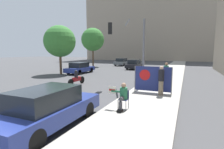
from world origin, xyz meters
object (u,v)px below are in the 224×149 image
at_px(protest_banner, 152,79).
at_px(street_tree_near_curb, 60,41).
at_px(car_on_road_midblock, 134,64).
at_px(motorcycle_on_road, 77,79).
at_px(car_on_road_nearest, 80,68).
at_px(pedestrian_behind, 166,74).
at_px(parked_car_curbside, 48,108).
at_px(jogger_on_sidewalk, 161,80).
at_px(car_on_road_distant, 122,62).
at_px(street_tree_midblock, 93,40).
at_px(traffic_light_pole, 130,41).
at_px(seated_protester, 123,95).

xyz_separation_m(protest_banner, street_tree_near_curb, (-12.20, 6.14, 2.95)).
xyz_separation_m(car_on_road_midblock, motorcycle_on_road, (-0.58, -15.17, -0.21)).
bearing_deg(car_on_road_nearest, street_tree_near_curb, -138.97).
xyz_separation_m(pedestrian_behind, motorcycle_on_road, (-6.91, -1.44, -0.53)).
height_order(parked_car_curbside, car_on_road_nearest, parked_car_curbside).
xyz_separation_m(jogger_on_sidewalk, car_on_road_distant, (-10.64, 22.48, -0.29)).
height_order(protest_banner, parked_car_curbside, protest_banner).
distance_m(car_on_road_nearest, street_tree_midblock, 11.58).
relative_size(traffic_light_pole, motorcycle_on_road, 2.26).
bearing_deg(pedestrian_behind, street_tree_near_curb, -0.12).
relative_size(seated_protester, street_tree_near_curb, 0.20).
bearing_deg(parked_car_curbside, street_tree_midblock, 115.95).
relative_size(pedestrian_behind, parked_car_curbside, 0.41).
xyz_separation_m(traffic_light_pole, street_tree_midblock, (-12.14, 15.83, 1.45)).
bearing_deg(parked_car_curbside, seated_protester, 53.99).
relative_size(jogger_on_sidewalk, street_tree_near_curb, 0.30).
xyz_separation_m(seated_protester, car_on_road_nearest, (-9.83, 11.45, -0.06)).
bearing_deg(pedestrian_behind, motorcycle_on_road, 28.08).
bearing_deg(protest_banner, car_on_road_midblock, 109.67).
bearing_deg(car_on_road_midblock, car_on_road_distant, 125.96).
relative_size(traffic_light_pole, car_on_road_distant, 1.12).
bearing_deg(car_on_road_distant, car_on_road_midblock, -54.04).
relative_size(protest_banner, parked_car_curbside, 0.53).
xyz_separation_m(traffic_light_pole, car_on_road_nearest, (-8.38, 5.75, -2.83)).
height_order(seated_protester, street_tree_midblock, street_tree_midblock).
distance_m(seated_protester, protest_banner, 3.86).
relative_size(car_on_road_midblock, motorcycle_on_road, 2.12).
xyz_separation_m(pedestrian_behind, street_tree_near_curb, (-12.78, 3.76, 2.91)).
relative_size(car_on_road_distant, street_tree_midblock, 0.63).
bearing_deg(street_tree_midblock, traffic_light_pole, -52.52).
height_order(pedestrian_behind, parked_car_curbside, pedestrian_behind).
height_order(traffic_light_pole, street_tree_midblock, street_tree_midblock).
bearing_deg(street_tree_near_curb, car_on_road_distant, 82.29).
height_order(seated_protester, car_on_road_nearest, car_on_road_nearest).
height_order(seated_protester, traffic_light_pole, traffic_light_pole).
distance_m(jogger_on_sidewalk, traffic_light_pole, 4.35).
relative_size(jogger_on_sidewalk, street_tree_midblock, 0.25).
relative_size(car_on_road_nearest, street_tree_midblock, 0.64).
distance_m(traffic_light_pole, car_on_road_nearest, 10.55).
bearing_deg(car_on_road_distant, jogger_on_sidewalk, -64.67).
xyz_separation_m(protest_banner, car_on_road_nearest, (-10.46, 7.66, -0.31)).
height_order(seated_protester, motorcycle_on_road, seated_protester).
bearing_deg(jogger_on_sidewalk, motorcycle_on_road, -26.23).
xyz_separation_m(jogger_on_sidewalk, traffic_light_pole, (-2.66, 2.36, 2.51)).
bearing_deg(protest_banner, car_on_road_nearest, 143.78).
bearing_deg(car_on_road_distant, car_on_road_nearest, -91.60).
bearing_deg(car_on_road_midblock, motorcycle_on_road, -92.18).
height_order(jogger_on_sidewalk, parked_car_curbside, jogger_on_sidewalk).
distance_m(parked_car_curbside, street_tree_midblock, 27.14).
relative_size(jogger_on_sidewalk, motorcycle_on_road, 0.79).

